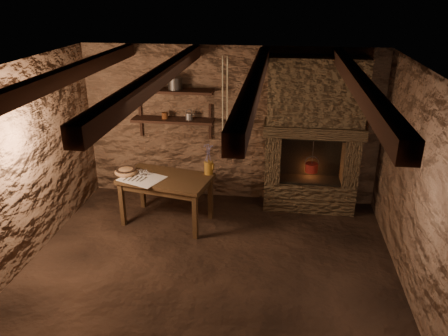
# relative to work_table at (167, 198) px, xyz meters

# --- Properties ---
(floor) EXTENTS (4.50, 4.50, 0.00)m
(floor) POSITION_rel_work_table_xyz_m (0.79, -1.05, -0.38)
(floor) COLOR black
(floor) RESTS_ON ground
(back_wall) EXTENTS (4.50, 0.04, 2.40)m
(back_wall) POSITION_rel_work_table_xyz_m (0.79, 0.95, 0.82)
(back_wall) COLOR #493022
(back_wall) RESTS_ON floor
(front_wall) EXTENTS (4.50, 0.04, 2.40)m
(front_wall) POSITION_rel_work_table_xyz_m (0.79, -3.05, 0.82)
(front_wall) COLOR #493022
(front_wall) RESTS_ON floor
(left_wall) EXTENTS (0.04, 4.00, 2.40)m
(left_wall) POSITION_rel_work_table_xyz_m (-1.46, -1.05, 0.82)
(left_wall) COLOR #493022
(left_wall) RESTS_ON floor
(right_wall) EXTENTS (0.04, 4.00, 2.40)m
(right_wall) POSITION_rel_work_table_xyz_m (3.04, -1.05, 0.82)
(right_wall) COLOR #493022
(right_wall) RESTS_ON floor
(ceiling) EXTENTS (4.50, 4.00, 0.04)m
(ceiling) POSITION_rel_work_table_xyz_m (0.79, -1.05, 2.02)
(ceiling) COLOR black
(ceiling) RESTS_ON back_wall
(beam_far_left) EXTENTS (0.14, 3.95, 0.16)m
(beam_far_left) POSITION_rel_work_table_xyz_m (-0.71, -1.05, 1.93)
(beam_far_left) COLOR black
(beam_far_left) RESTS_ON ceiling
(beam_mid_left) EXTENTS (0.14, 3.95, 0.16)m
(beam_mid_left) POSITION_rel_work_table_xyz_m (0.29, -1.05, 1.93)
(beam_mid_left) COLOR black
(beam_mid_left) RESTS_ON ceiling
(beam_mid_right) EXTENTS (0.14, 3.95, 0.16)m
(beam_mid_right) POSITION_rel_work_table_xyz_m (1.29, -1.05, 1.93)
(beam_mid_right) COLOR black
(beam_mid_right) RESTS_ON ceiling
(beam_far_right) EXTENTS (0.14, 3.95, 0.16)m
(beam_far_right) POSITION_rel_work_table_xyz_m (2.29, -1.05, 1.93)
(beam_far_right) COLOR black
(beam_far_right) RESTS_ON ceiling
(shelf_lower) EXTENTS (1.25, 0.30, 0.04)m
(shelf_lower) POSITION_rel_work_table_xyz_m (-0.06, 0.79, 0.92)
(shelf_lower) COLOR black
(shelf_lower) RESTS_ON back_wall
(shelf_upper) EXTENTS (1.25, 0.30, 0.04)m
(shelf_upper) POSITION_rel_work_table_xyz_m (-0.06, 0.79, 1.37)
(shelf_upper) COLOR black
(shelf_upper) RESTS_ON back_wall
(hearth) EXTENTS (1.43, 0.51, 2.30)m
(hearth) POSITION_rel_work_table_xyz_m (2.04, 0.72, 0.85)
(hearth) COLOR #3E2F1F
(hearth) RESTS_ON floor
(work_table) EXTENTS (1.35, 0.94, 0.71)m
(work_table) POSITION_rel_work_table_xyz_m (0.00, 0.00, 0.00)
(work_table) COLOR #352212
(work_table) RESTS_ON floor
(linen_cloth) EXTENTS (0.68, 0.63, 0.01)m
(linen_cloth) POSITION_rel_work_table_xyz_m (-0.31, -0.10, 0.33)
(linen_cloth) COLOR silver
(linen_cloth) RESTS_ON work_table
(pewter_cutlery_row) EXTENTS (0.50, 0.34, 0.01)m
(pewter_cutlery_row) POSITION_rel_work_table_xyz_m (-0.31, -0.12, 0.34)
(pewter_cutlery_row) COLOR gray
(pewter_cutlery_row) RESTS_ON linen_cloth
(drinking_glasses) EXTENTS (0.18, 0.05, 0.07)m
(drinking_glasses) POSITION_rel_work_table_xyz_m (-0.29, 0.01, 0.37)
(drinking_glasses) COLOR silver
(drinking_glasses) RESTS_ON linen_cloth
(stoneware_jug) EXTENTS (0.16, 0.16, 0.44)m
(stoneware_jug) POSITION_rel_work_table_xyz_m (0.58, 0.19, 0.51)
(stoneware_jug) COLOR #8E5E1B
(stoneware_jug) RESTS_ON work_table
(wooden_bowl) EXTENTS (0.41, 0.41, 0.11)m
(wooden_bowl) POSITION_rel_work_table_xyz_m (-0.58, 0.02, 0.36)
(wooden_bowl) COLOR #996B42
(wooden_bowl) RESTS_ON work_table
(iron_stockpot) EXTENTS (0.26, 0.26, 0.16)m
(iron_stockpot) POSITION_rel_work_table_xyz_m (-0.00, 0.79, 1.47)
(iron_stockpot) COLOR #302D2B
(iron_stockpot) RESTS_ON shelf_upper
(tin_pan) EXTENTS (0.27, 0.13, 0.26)m
(tin_pan) POSITION_rel_work_table_xyz_m (-0.35, 0.89, 1.52)
(tin_pan) COLOR #A7A7A2
(tin_pan) RESTS_ON shelf_upper
(small_kettle) EXTENTS (0.17, 0.15, 0.15)m
(small_kettle) POSITION_rel_work_table_xyz_m (0.19, 0.79, 0.99)
(small_kettle) COLOR #A7A7A2
(small_kettle) RESTS_ON shelf_lower
(rusty_tin) EXTENTS (0.12, 0.12, 0.09)m
(rusty_tin) POSITION_rel_work_table_xyz_m (-0.19, 0.79, 0.99)
(rusty_tin) COLOR #5D2B12
(rusty_tin) RESTS_ON shelf_lower
(red_pot) EXTENTS (0.22, 0.22, 0.54)m
(red_pot) POSITION_rel_work_table_xyz_m (2.05, 0.67, 0.32)
(red_pot) COLOR maroon
(red_pot) RESTS_ON hearth
(hanging_ropes) EXTENTS (0.08, 0.08, 1.20)m
(hanging_ropes) POSITION_rel_work_table_xyz_m (0.84, 0.00, 1.42)
(hanging_ropes) COLOR tan
(hanging_ropes) RESTS_ON ceiling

